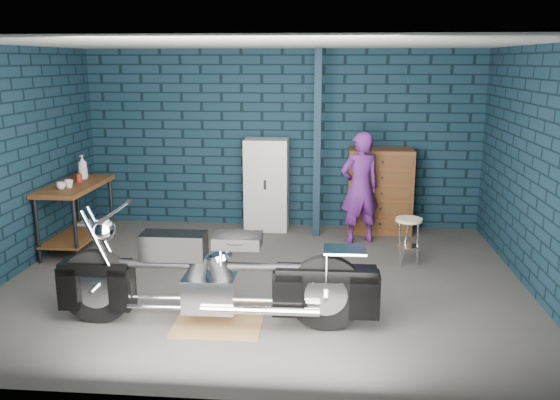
% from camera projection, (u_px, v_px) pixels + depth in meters
% --- Properties ---
extents(ground, '(6.00, 6.00, 0.00)m').
position_uv_depth(ground, '(264.00, 281.00, 6.94)').
color(ground, '#484644').
rests_on(ground, ground).
extents(room_walls, '(6.02, 5.01, 2.71)m').
position_uv_depth(room_walls, '(268.00, 114.00, 7.04)').
color(room_walls, '#0F2835').
rests_on(room_walls, ground).
extents(support_post, '(0.10, 0.10, 2.70)m').
position_uv_depth(support_post, '(317.00, 145.00, 8.47)').
color(support_post, '#102333').
rests_on(support_post, ground).
extents(workbench, '(0.60, 1.40, 0.91)m').
position_uv_depth(workbench, '(77.00, 217.00, 8.05)').
color(workbench, brown).
rests_on(workbench, ground).
extents(drip_mat, '(0.87, 0.66, 0.01)m').
position_uv_depth(drip_mat, '(218.00, 325.00, 5.79)').
color(drip_mat, brown).
rests_on(drip_mat, ground).
extents(motorcycle, '(2.65, 0.75, 1.16)m').
position_uv_depth(motorcycle, '(216.00, 269.00, 5.66)').
color(motorcycle, black).
rests_on(motorcycle, ground).
extents(person, '(0.67, 0.56, 1.58)m').
position_uv_depth(person, '(360.00, 188.00, 8.29)').
color(person, '#5C217B').
rests_on(person, ground).
extents(storage_bin, '(0.40, 0.28, 0.25)m').
position_uv_depth(storage_bin, '(95.00, 230.00, 8.61)').
color(storage_bin, gray).
rests_on(storage_bin, ground).
extents(locker, '(0.65, 0.46, 1.39)m').
position_uv_depth(locker, '(267.00, 185.00, 8.96)').
color(locker, beige).
rests_on(locker, ground).
extents(tool_chest, '(0.94, 0.52, 1.26)m').
position_uv_depth(tool_chest, '(380.00, 191.00, 8.83)').
color(tool_chest, brown).
rests_on(tool_chest, ground).
extents(shop_stool, '(0.44, 0.44, 0.60)m').
position_uv_depth(shop_stool, '(408.00, 241.00, 7.46)').
color(shop_stool, beige).
rests_on(shop_stool, ground).
extents(cup_a, '(0.15, 0.15, 0.09)m').
position_uv_depth(cup_a, '(61.00, 186.00, 7.61)').
color(cup_a, beige).
rests_on(cup_a, workbench).
extents(cup_b, '(0.14, 0.14, 0.10)m').
position_uv_depth(cup_b, '(69.00, 184.00, 7.70)').
color(cup_b, beige).
rests_on(cup_b, workbench).
extents(mug_red, '(0.10, 0.10, 0.11)m').
position_uv_depth(mug_red, '(79.00, 178.00, 8.05)').
color(mug_red, maroon).
rests_on(mug_red, workbench).
extents(bottle, '(0.14, 0.14, 0.34)m').
position_uv_depth(bottle, '(83.00, 167.00, 8.25)').
color(bottle, gray).
rests_on(bottle, workbench).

